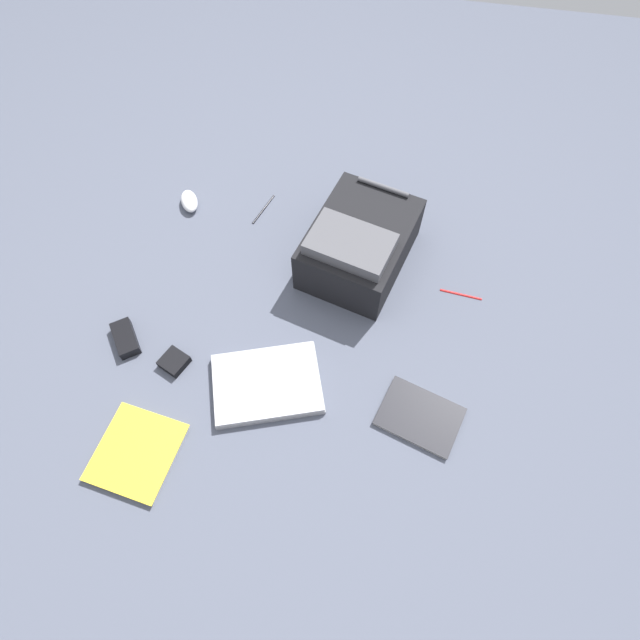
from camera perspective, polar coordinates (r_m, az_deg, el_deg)
The scene contains 10 objects.
ground_plane at distance 1.66m, azimuth -1.29°, elevation -0.34°, with size 3.84×3.84×0.00m, color #4C5160.
backpack at distance 1.72m, azimuth 4.29°, elevation 8.26°, with size 0.39×0.46×0.21m.
laptop at distance 1.56m, azimuth -5.84°, elevation -6.97°, with size 0.37×0.32×0.03m.
book_manual at distance 1.55m, azimuth 10.86°, elevation -10.34°, with size 0.27×0.22×0.01m.
book_comic at distance 1.58m, azimuth -19.41°, elevation -13.52°, with size 0.25×0.26×0.02m.
computer_mouse at distance 1.99m, azimuth -14.12°, elevation 12.51°, with size 0.06×0.11×0.04m, color silver.
power_brick at distance 1.72m, azimuth -20.54°, elevation -1.89°, with size 0.06×0.12×0.03m, color black.
pen_black at distance 1.77m, azimuth 15.19°, elevation 2.76°, with size 0.01×0.01×0.14m, color red.
pen_blue at distance 1.94m, azimuth -6.21°, elevation 12.01°, with size 0.01×0.01×0.15m, color black.
earbud_pouch at distance 1.64m, azimuth -15.68°, elevation -4.42°, with size 0.07×0.07×0.03m, color black.
Camera 1 is at (0.18, -0.79, 1.45)m, focal length 29.23 mm.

